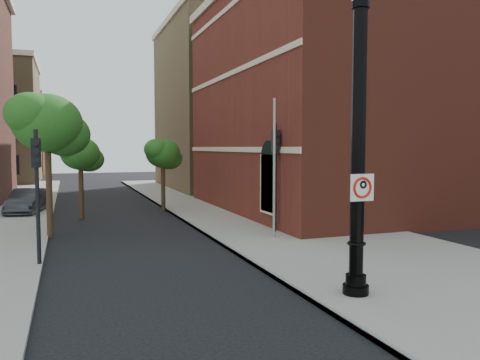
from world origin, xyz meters
name	(u,v)px	position (x,y,z in m)	size (l,w,h in m)	color
ground	(226,310)	(0.00, 0.00, 0.00)	(120.00, 120.00, 0.00)	black
sidewalk_right	(280,224)	(6.00, 10.00, 0.06)	(8.00, 60.00, 0.12)	gray
curb_edge	(198,228)	(2.05, 10.00, 0.07)	(0.10, 60.00, 0.14)	gray
brick_wall_building	(401,104)	(16.00, 14.00, 6.26)	(22.30, 16.30, 12.50)	maroon
bg_building_tan_b	(286,111)	(16.00, 30.00, 7.00)	(22.00, 14.00, 14.00)	#8F754E
lamppost	(358,156)	(3.16, -0.30, 3.39)	(0.62, 0.62, 7.35)	black
no_parking_sign	(362,187)	(3.16, -0.49, 2.68)	(0.63, 0.07, 0.63)	white
parked_car	(27,201)	(-5.30, 18.05, 0.68)	(1.44, 4.13, 1.36)	#2B2B30
traffic_signal_left	(37,175)	(-4.08, 5.44, 2.79)	(0.27, 0.34, 4.13)	black
traffic_signal_right	(275,160)	(4.80, 7.90, 3.10)	(0.32, 0.39, 4.60)	black
utility_pole	(274,170)	(4.28, 6.87, 2.74)	(0.11, 0.11, 5.49)	#999999
street_tree_a	(48,125)	(-3.89, 10.31, 4.50)	(3.16, 2.86, 5.70)	#341F14
street_tree_b	(81,155)	(-2.57, 15.22, 3.24)	(2.29, 2.07, 4.12)	#341F14
street_tree_c	(163,154)	(1.84, 16.52, 3.22)	(2.27, 2.05, 4.09)	#341F14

